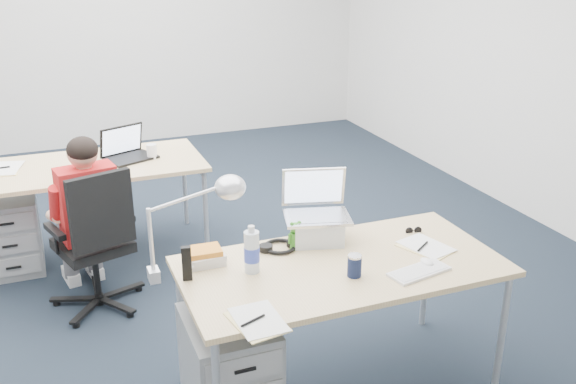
{
  "coord_description": "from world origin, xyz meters",
  "views": [
    {
      "loc": [
        -0.83,
        -4.1,
        2.21
      ],
      "look_at": [
        0.46,
        -0.82,
        0.85
      ],
      "focal_mm": 40.0,
      "sensor_mm": 36.0,
      "label": 1
    }
  ],
  "objects": [
    {
      "name": "book_stack",
      "position": [
        -0.17,
        -1.3,
        0.77
      ],
      "size": [
        0.2,
        0.17,
        0.08
      ],
      "primitive_type": "cube",
      "rotation": [
        0.0,
        0.0,
        -0.21
      ],
      "color": "silver",
      "rests_on": "desk_near"
    },
    {
      "name": "drawer_pedestal_near",
      "position": [
        -0.14,
        -1.56,
        0.28
      ],
      "size": [
        0.4,
        0.5,
        0.55
      ],
      "primitive_type": "cube",
      "color": "gray",
      "rests_on": "ground"
    },
    {
      "name": "papers_left",
      "position": [
        -0.11,
        -1.9,
        0.73
      ],
      "size": [
        0.21,
        0.28,
        0.01
      ],
      "primitive_type": "cube",
      "rotation": [
        0.0,
        0.0,
        0.08
      ],
      "color": "#EED98A",
      "rests_on": "desk_near"
    },
    {
      "name": "computer_mouse",
      "position": [
        0.84,
        -1.71,
        0.75
      ],
      "size": [
        0.06,
        0.09,
        0.03
      ],
      "primitive_type": "ellipsoid",
      "rotation": [
        0.0,
        0.0,
        0.03
      ],
      "color": "white",
      "rests_on": "desk_near"
    },
    {
      "name": "desk_far",
      "position": [
        -0.56,
        0.51,
        0.68
      ],
      "size": [
        1.6,
        0.8,
        0.73
      ],
      "color": "tan",
      "rests_on": "ground"
    },
    {
      "name": "papers_right",
      "position": [
        0.94,
        -1.55,
        0.73
      ],
      "size": [
        0.26,
        0.31,
        0.01
      ],
      "primitive_type": "cube",
      "rotation": [
        0.0,
        0.0,
        0.32
      ],
      "color": "#EED98A",
      "rests_on": "desk_near"
    },
    {
      "name": "sunglasses",
      "position": [
        0.99,
        -1.36,
        0.74
      ],
      "size": [
        0.1,
        0.06,
        0.02
      ],
      "primitive_type": null,
      "rotation": [
        0.0,
        0.0,
        -0.19
      ],
      "color": "black",
      "rests_on": "desk_near"
    },
    {
      "name": "dark_laptop",
      "position": [
        -0.26,
        0.52,
        0.86
      ],
      "size": [
        0.45,
        0.44,
        0.25
      ],
      "primitive_type": null,
      "rotation": [
        0.0,
        0.0,
        0.4
      ],
      "color": "black",
      "rests_on": "desk_far"
    },
    {
      "name": "desk_lamp",
      "position": [
        -0.29,
        -1.38,
        0.98
      ],
      "size": [
        0.47,
        0.31,
        0.5
      ],
      "primitive_type": null,
      "rotation": [
        0.0,
        0.0,
        0.37
      ],
      "color": "silver",
      "rests_on": "desk_near"
    },
    {
      "name": "room",
      "position": [
        0.0,
        0.0,
        1.71
      ],
      "size": [
        6.02,
        7.02,
        2.8
      ],
      "color": "silver",
      "rests_on": "ground"
    },
    {
      "name": "seated_person",
      "position": [
        -0.66,
        -0.09,
        0.57
      ],
      "size": [
        0.4,
        0.65,
        1.13
      ],
      "rotation": [
        0.0,
        0.0,
        0.18
      ],
      "color": "red",
      "rests_on": "ground"
    },
    {
      "name": "cordless_phone",
      "position": [
        -0.29,
        -1.43,
        0.82
      ],
      "size": [
        0.05,
        0.04,
        0.17
      ],
      "primitive_type": "cube",
      "rotation": [
        0.0,
        0.0,
        -0.2
      ],
      "color": "black",
      "rests_on": "desk_near"
    },
    {
      "name": "can_koozie",
      "position": [
        0.46,
        -1.68,
        0.79
      ],
      "size": [
        0.08,
        0.08,
        0.11
      ],
      "primitive_type": "cylinder",
      "rotation": [
        0.0,
        0.0,
        0.25
      ],
      "color": "#131C3C",
      "rests_on": "desk_near"
    },
    {
      "name": "office_chair",
      "position": [
        -0.63,
        -0.25,
        0.27
      ],
      "size": [
        0.76,
        0.76,
        0.96
      ],
      "rotation": [
        0.0,
        0.0,
        0.31
      ],
      "color": "black",
      "rests_on": "ground"
    },
    {
      "name": "wireless_keyboard",
      "position": [
        0.76,
        -1.77,
        0.74
      ],
      "size": [
        0.33,
        0.18,
        0.02
      ],
      "primitive_type": "cube",
      "rotation": [
        0.0,
        0.0,
        0.19
      ],
      "color": "white",
      "rests_on": "desk_near"
    },
    {
      "name": "headphones",
      "position": [
        0.23,
        -1.28,
        0.75
      ],
      "size": [
        0.23,
        0.18,
        0.04
      ],
      "primitive_type": null,
      "rotation": [
        0.0,
        0.0,
        0.01
      ],
      "color": "black",
      "rests_on": "desk_near"
    },
    {
      "name": "far_cup",
      "position": [
        -0.11,
        0.49,
        0.78
      ],
      "size": [
        0.08,
        0.08,
        0.11
      ],
      "primitive_type": "cylinder",
      "rotation": [
        0.0,
        0.0,
        -0.01
      ],
      "color": "white",
      "rests_on": "desk_far"
    },
    {
      "name": "silver_laptop",
      "position": [
        0.45,
        -1.25,
        0.91
      ],
      "size": [
        0.4,
        0.35,
        0.36
      ],
      "primitive_type": null,
      "rotation": [
        0.0,
        0.0,
        -0.26
      ],
      "color": "silver",
      "rests_on": "desk_near"
    },
    {
      "name": "bear_figurine",
      "position": [
        0.31,
        -1.3,
        0.81
      ],
      "size": [
        0.09,
        0.08,
        0.15
      ],
      "primitive_type": null,
      "rotation": [
        0.0,
        0.0,
        0.21
      ],
      "color": "#22751F",
      "rests_on": "desk_near"
    },
    {
      "name": "far_papers",
      "position": [
        -1.15,
        0.61,
        0.73
      ],
      "size": [
        0.27,
        0.35,
        0.01
      ],
      "primitive_type": "cube",
      "rotation": [
        0.0,
        0.0,
        -0.18
      ],
      "color": "white",
      "rests_on": "desk_far"
    },
    {
      "name": "desk_near",
      "position": [
        0.46,
        -1.55,
        0.68
      ],
      "size": [
        1.6,
        0.8,
        0.73
      ],
      "color": "tan",
      "rests_on": "ground"
    },
    {
      "name": "water_bottle",
      "position": [
        0.02,
        -1.46,
        0.85
      ],
      "size": [
        0.08,
        0.08,
        0.24
      ],
      "primitive_type": "cylinder",
      "rotation": [
        0.0,
        0.0,
        -0.03
      ],
      "color": "silver",
      "rests_on": "desk_near"
    },
    {
      "name": "drawer_pedestal_far",
      "position": [
        -1.16,
        0.55,
        0.28
      ],
      "size": [
        0.4,
        0.5,
        0.55
      ],
      "primitive_type": "cube",
      "color": "gray",
      "rests_on": "ground"
    },
    {
      "name": "floor",
      "position": [
        0.0,
        0.0,
        0.0
      ],
      "size": [
        7.0,
        7.0,
        0.0
      ],
      "primitive_type": "plane",
      "color": "black",
      "rests_on": "ground"
    }
  ]
}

